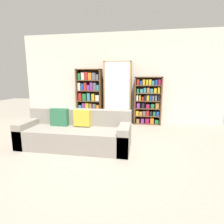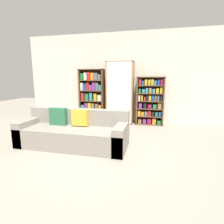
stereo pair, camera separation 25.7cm
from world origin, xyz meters
name	(u,v)px [view 2 (the right image)]	position (x,y,z in m)	size (l,w,h in m)	color
ground_plane	(94,155)	(0.00, 0.00, 0.00)	(16.00, 16.00, 0.00)	gray
wall_back	(121,78)	(0.00, 2.64, 1.35)	(6.15, 0.06, 2.70)	silver
couch	(74,133)	(-0.56, 0.37, 0.26)	(2.16, 0.80, 0.74)	gray
bookshelf_left	(92,96)	(-0.89, 2.44, 0.80)	(0.78, 0.32, 1.62)	brown
display_cabinet	(120,93)	(0.01, 2.42, 0.91)	(0.79, 0.36, 1.83)	#AD7F4C
bookshelf_right	(150,101)	(0.91, 2.44, 0.68)	(0.78, 0.32, 1.39)	brown
wine_bottle	(127,127)	(0.38, 1.40, 0.15)	(0.09, 0.09, 0.36)	black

